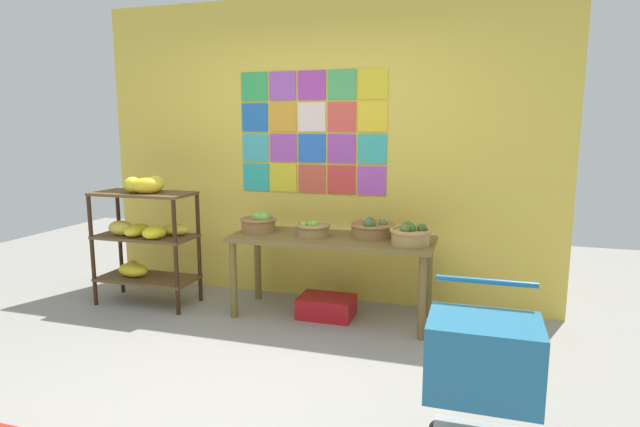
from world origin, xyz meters
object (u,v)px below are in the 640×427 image
Objects in this scene: fruit_basket_right at (259,223)px; shopping_cart at (483,364)px; produce_crate_under_table at (327,307)px; display_table at (331,247)px; fruit_basket_left at (313,229)px; fruit_basket_centre at (411,234)px; fruit_basket_back_right at (373,229)px; banana_shelf_unit at (144,230)px.

fruit_basket_right is 0.38× the size of shopping_cart.
shopping_cart is at bearing -52.46° from produce_crate_under_table.
display_table is 0.52m from produce_crate_under_table.
fruit_basket_left is 0.67m from produce_crate_under_table.
fruit_basket_centre reaches higher than produce_crate_under_table.
fruit_basket_back_right is (0.32, 0.11, 0.15)m from display_table.
fruit_basket_left is 0.35× the size of shopping_cart.
fruit_basket_centre is (0.82, -0.08, 0.02)m from fruit_basket_left.
shopping_cart is (1.24, -1.61, 0.40)m from produce_crate_under_table.
display_table is 0.68m from fruit_basket_right.
fruit_basket_centre is at bearing 1.94° from banana_shelf_unit.
banana_shelf_unit is 3.59× the size of fruit_basket_centre.
fruit_basket_right reaches higher than shopping_cart.
fruit_basket_centre is (0.66, -0.09, 0.16)m from display_table.
shopping_cart reaches higher than fruit_basket_left.
banana_shelf_unit is at bearing -174.40° from display_table.
fruit_basket_right is at bearing 176.27° from fruit_basket_left.
fruit_basket_centre reaches higher than shopping_cart.
display_table is at bearing 17.22° from produce_crate_under_table.
fruit_basket_right reaches higher than produce_crate_under_table.
fruit_basket_back_right is at bearing 19.28° from display_table.
fruit_basket_back_right is at bearing 14.06° from fruit_basket_left.
display_table is at bearing 5.60° from banana_shelf_unit.
shopping_cart is (1.86, -1.65, -0.27)m from fruit_basket_right.
fruit_basket_back_right is (0.48, 0.12, 0.00)m from fruit_basket_left.
banana_shelf_unit is at bearing -174.67° from produce_crate_under_table.
shopping_cart is at bearing -41.53° from fruit_basket_right.
fruit_basket_right is at bearing -174.92° from fruit_basket_back_right.
banana_shelf_unit is at bearing -174.11° from fruit_basket_left.
fruit_basket_left is 0.50m from fruit_basket_right.
fruit_basket_right reaches higher than fruit_basket_back_right.
display_table is 1.99× the size of shopping_cart.
banana_shelf_unit is 2.35m from fruit_basket_centre.
fruit_basket_left is at bearing -177.25° from display_table.
produce_crate_under_table is (-0.69, 0.07, -0.68)m from fruit_basket_centre.
produce_crate_under_table is 2.07m from shopping_cart.
banana_shelf_unit reaches higher than display_table.
display_table is 5.29× the size of fruit_basket_right.
display_table reaches higher than produce_crate_under_table.
banana_shelf_unit is 3.67× the size of fruit_basket_right.
shopping_cart is (1.20, -1.62, -0.12)m from display_table.
fruit_basket_right is at bearing 177.82° from display_table.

